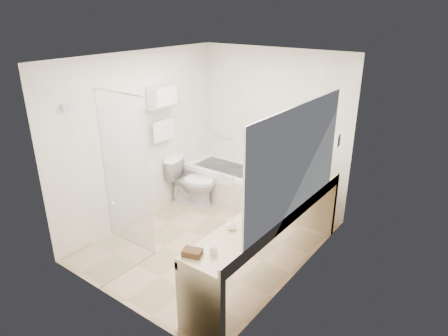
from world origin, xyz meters
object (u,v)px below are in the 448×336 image
Objects in this scene: vanity_counter at (271,227)px; toilet at (192,182)px; bathtub at (233,184)px; water_bottle_left at (283,189)px; amenity_basket at (192,253)px.

toilet is (-1.97, 0.85, -0.25)m from vanity_counter.
vanity_counter is (1.52, -1.39, 0.36)m from bathtub.
water_bottle_left reaches higher than vanity_counter.
amenity_basket is (1.81, -2.06, 0.49)m from toilet.
toilet is at bearing -129.83° from bathtub.
vanity_counter is 0.53m from water_bottle_left.
water_bottle_left is at bearing 87.54° from amenity_basket.
vanity_counter is at bearing -77.04° from water_bottle_left.
water_bottle_left reaches higher than bathtub.
amenity_basket reaches higher than toilet.
vanity_counter is 2.16m from toilet.
water_bottle_left reaches higher than toilet.
toilet is (-0.45, -0.54, 0.11)m from bathtub.
vanity_counter is at bearing -129.85° from toilet.
toilet is at bearing 167.18° from water_bottle_left.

